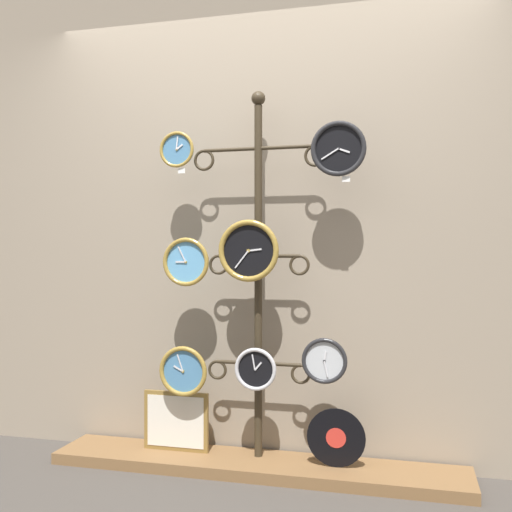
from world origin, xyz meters
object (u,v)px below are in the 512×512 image
clock_bottom_center (256,369)px  clock_middle_center (249,251)px  clock_middle_left (186,262)px  vinyl_record (336,438)px  clock_top_right (338,149)px  clock_bottom_left (183,371)px  clock_bottom_right (325,361)px  display_stand (258,326)px  picture_frame (176,421)px  clock_top_left (177,150)px

clock_bottom_center → clock_middle_center: bearing=-169.8°
clock_middle_left → vinyl_record: size_ratio=0.88×
clock_top_right → clock_bottom_left: bearing=-179.6°
clock_bottom_center → clock_bottom_right: size_ratio=0.96×
display_stand → clock_bottom_center: (0.01, -0.09, -0.21)m
clock_middle_left → clock_middle_center: size_ratio=0.81×
clock_bottom_right → picture_frame: bearing=176.3°
clock_middle_center → clock_bottom_left: size_ratio=1.20×
clock_top_left → clock_top_right: bearing=-1.6°
clock_top_left → picture_frame: bearing=119.3°
display_stand → clock_top_right: display_stand is taller
clock_bottom_left → vinyl_record: size_ratio=0.90×
clock_middle_center → clock_bottom_center: bearing=10.2°
vinyl_record → display_stand: bearing=171.2°
clock_bottom_center → vinyl_record: size_ratio=0.75×
clock_top_right → clock_bottom_right: size_ratio=1.20×
clock_middle_center → picture_frame: bearing=170.4°
display_stand → clock_top_right: 1.02m
clock_top_left → clock_middle_center: (0.41, -0.03, -0.55)m
clock_middle_center → vinyl_record: clock_middle_center is taller
clock_top_right → clock_bottom_center: bearing=179.5°
picture_frame → display_stand: bearing=3.2°
clock_bottom_center → clock_bottom_left: bearing=-178.7°
clock_bottom_right → vinyl_record: 0.40m
clock_bottom_left → clock_bottom_center: 0.40m
display_stand → clock_middle_center: bearing=-105.3°
display_stand → clock_bottom_right: size_ratio=8.63×
display_stand → clock_middle_left: (-0.38, -0.09, 0.34)m
clock_middle_center → clock_bottom_center: 0.62m
picture_frame → clock_middle_center: bearing=-9.6°
display_stand → clock_bottom_left: size_ratio=7.46×
clock_bottom_left → picture_frame: bearing=134.1°
display_stand → clock_bottom_right: bearing=-12.2°
clock_top_left → clock_bottom_center: size_ratio=0.88×
clock_middle_left → picture_frame: 0.88m
clock_top_left → vinyl_record: size_ratio=0.66×
clock_top_left → clock_middle_center: size_ratio=0.60×
clock_middle_left → display_stand: bearing=12.8°
clock_middle_center → display_stand: bearing=74.7°
vinyl_record → picture_frame: 0.89m
vinyl_record → clock_bottom_center: bearing=-176.3°
clock_bottom_center → clock_top_left: bearing=177.4°
clock_top_right → display_stand: bearing=167.6°
display_stand → vinyl_record: size_ratio=6.73×
picture_frame → vinyl_record: bearing=-2.6°
clock_top_left → clock_bottom_center: 1.25m
clock_top_right → clock_bottom_center: (-0.43, 0.00, -1.13)m
clock_top_right → clock_middle_left: (-0.82, 0.01, -0.57)m
clock_middle_left → clock_bottom_right: (0.75, 0.01, -0.50)m
clock_bottom_center → clock_bottom_right: bearing=2.1°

